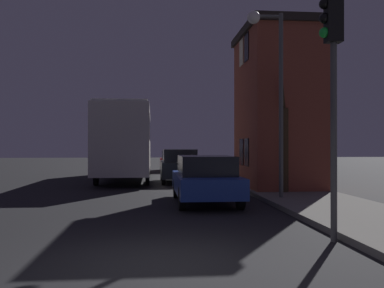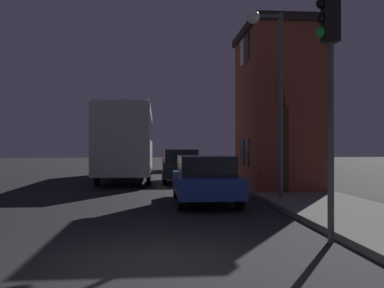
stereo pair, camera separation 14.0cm
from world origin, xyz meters
The scene contains 9 objects.
ground_plane centered at (0.00, 0.00, 0.00)m, with size 120.00×120.00×0.00m, color black.
brick_building centered at (4.95, 10.85, 3.40)m, with size 3.00×4.60×6.48m.
streetlamp centered at (3.61, 7.11, 4.26)m, with size 1.18×0.42×5.99m.
traffic_light centered at (3.18, 1.38, 3.31)m, with size 0.43×0.24×4.64m.
bare_tree centered at (4.56, 8.72, 1.98)m, with size 1.12×1.67×4.39m.
bus centered at (-1.55, 16.96, 2.24)m, with size 2.52×11.01×3.78m.
car_near_lane centered at (1.47, 6.89, 0.78)m, with size 1.83×4.45×1.49m.
car_mid_lane centered at (1.14, 14.54, 0.82)m, with size 1.78×3.87×1.63m.
car_far_lane centered at (1.28, 24.09, 0.76)m, with size 1.73×4.30×1.46m.
Camera 2 is at (-0.05, -6.35, 1.80)m, focal length 40.00 mm.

